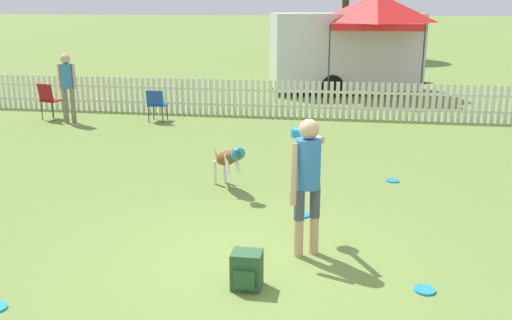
# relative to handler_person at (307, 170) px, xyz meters

# --- Properties ---
(ground_plane) EXTENTS (240.00, 240.00, 0.00)m
(ground_plane) POSITION_rel_handler_person_xyz_m (-0.61, -0.34, -1.01)
(ground_plane) COLOR olive
(handler_person) EXTENTS (0.46, 1.06, 1.60)m
(handler_person) POSITION_rel_handler_person_xyz_m (0.00, 0.00, 0.00)
(handler_person) COLOR tan
(handler_person) RESTS_ON ground_plane
(leaping_dog) EXTENTS (0.74, 1.05, 0.79)m
(leaping_dog) POSITION_rel_handler_person_xyz_m (-1.38, 2.12, -0.50)
(leaping_dog) COLOR brown
(leaping_dog) RESTS_ON ground_plane
(frisbee_near_handler) EXTENTS (0.22, 0.22, 0.02)m
(frisbee_near_handler) POSITION_rel_handler_person_xyz_m (-0.13, 1.18, -0.99)
(frisbee_near_handler) COLOR #1E8CD8
(frisbee_near_handler) RESTS_ON ground_plane
(frisbee_near_dog) EXTENTS (0.22, 0.22, 0.02)m
(frisbee_near_dog) POSITION_rel_handler_person_xyz_m (1.19, 2.99, -0.99)
(frisbee_near_dog) COLOR #1E8CD8
(frisbee_near_dog) RESTS_ON ground_plane
(frisbee_midfield) EXTENTS (0.22, 0.22, 0.02)m
(frisbee_midfield) POSITION_rel_handler_person_xyz_m (1.27, -0.72, -0.99)
(frisbee_midfield) COLOR #1E8CD8
(frisbee_midfield) RESTS_ON ground_plane
(backpack_on_grass) EXTENTS (0.31, 0.29, 0.39)m
(backpack_on_grass) POSITION_rel_handler_person_xyz_m (-0.52, -0.94, -0.81)
(backpack_on_grass) COLOR #2D5633
(backpack_on_grass) RESTS_ON ground_plane
(picket_fence) EXTENTS (22.29, 0.04, 0.92)m
(picket_fence) POSITION_rel_handler_person_xyz_m (-0.61, 8.07, -0.54)
(picket_fence) COLOR silver
(picket_fence) RESTS_ON ground_plane
(folding_chair_blue_left) EXTENTS (0.53, 0.54, 0.91)m
(folding_chair_blue_left) POSITION_rel_handler_person_xyz_m (-6.87, 6.77, -0.46)
(folding_chair_blue_left) COLOR #333338
(folding_chair_blue_left) RESTS_ON ground_plane
(folding_chair_green_right) EXTENTS (0.42, 0.44, 0.78)m
(folding_chair_green_right) POSITION_rel_handler_person_xyz_m (-4.18, 6.99, -0.54)
(folding_chair_green_right) COLOR #333338
(folding_chair_green_right) RESTS_ON ground_plane
(canopy_tent_main) EXTENTS (2.67, 2.67, 3.10)m
(canopy_tent_main) POSITION_rel_handler_person_xyz_m (1.13, 11.89, 1.56)
(canopy_tent_main) COLOR #333338
(canopy_tent_main) RESTS_ON ground_plane
(spectator_standing) EXTENTS (0.41, 0.27, 1.65)m
(spectator_standing) POSITION_rel_handler_person_xyz_m (-6.20, 6.49, -0.00)
(spectator_standing) COLOR #7A705B
(spectator_standing) RESTS_ON ground_plane
(equipment_trailer) EXTENTS (5.51, 3.18, 2.49)m
(equipment_trailer) POSITION_rel_handler_person_xyz_m (0.22, 12.57, 0.31)
(equipment_trailer) COLOR silver
(equipment_trailer) RESTS_ON ground_plane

